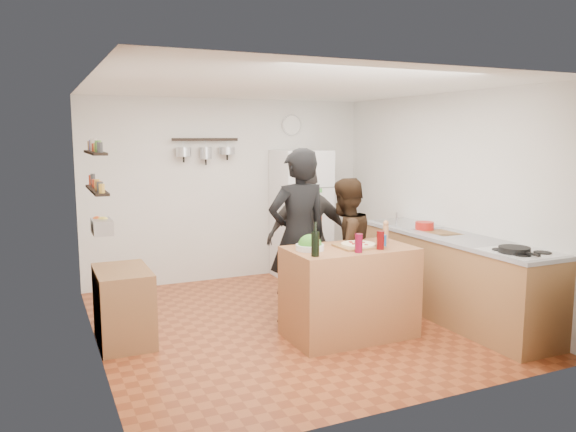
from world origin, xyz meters
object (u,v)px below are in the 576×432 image
prep_island (349,292)px  fridge (301,214)px  salad_bowl (310,247)px  side_table (124,306)px  person_left (298,237)px  wall_clock (291,125)px  red_bowl (425,226)px  person_back (308,237)px  person_center (344,249)px  skillet (514,250)px  wine_bottle (315,244)px  pepper_mill (386,234)px  salt_canister (383,241)px  counter_run (451,277)px

prep_island → fridge: 2.48m
salad_bowl → side_table: salad_bowl is taller
person_left → wall_clock: size_ratio=6.26×
red_bowl → fridge: fridge is taller
person_back → salad_bowl: bearing=70.1°
wall_clock → person_left: bearing=-112.8°
person_center → skillet: (1.01, -1.42, 0.17)m
wine_bottle → skillet: bearing=-21.0°
pepper_mill → fridge: fridge is taller
salt_canister → counter_run: 1.19m
fridge → salt_canister: bearing=-96.9°
person_back → red_bowl: (1.26, -0.51, 0.12)m
red_bowl → wall_clock: wall_clock is taller
salad_bowl → person_center: (0.66, 0.48, -0.16)m
pepper_mill → prep_island: bearing=-173.7°
salt_canister → red_bowl: salt_canister is taller
person_left → side_table: (-1.80, 0.16, -0.57)m
person_back → salt_canister: bearing=108.6°
red_bowl → side_table: 3.45m
salad_bowl → counter_run: bearing=0.6°
pepper_mill → person_left: (-0.74, 0.55, -0.06)m
prep_island → person_back: person_back is taller
person_center → wall_clock: size_ratio=5.17×
salad_bowl → wine_bottle: bearing=-106.5°
wine_bottle → person_left: 0.85m
pepper_mill → fridge: size_ratio=0.10×
salt_canister → person_center: size_ratio=0.08×
person_left → pepper_mill: bearing=141.5°
red_bowl → fridge: (-0.70, 1.86, -0.06)m
pepper_mill → fridge: bearing=86.3°
salad_bowl → wall_clock: wall_clock is taller
wine_bottle → fridge: size_ratio=0.13×
prep_island → person_center: person_center is taller
wine_bottle → person_back: person_back is taller
counter_run → side_table: (-3.44, 0.69, -0.09)m
skillet → side_table: size_ratio=0.36×
prep_island → fridge: (0.60, 2.37, 0.45)m
wine_bottle → salt_canister: size_ratio=1.86×
person_center → fridge: fridge is taller
pepper_mill → red_bowl: 0.97m
person_left → salad_bowl: bearing=74.3°
person_back → skillet: (1.21, -1.90, 0.11)m
salt_canister → wall_clock: size_ratio=0.41×
skillet → wine_bottle: bearing=159.0°
salad_bowl → pepper_mill: pepper_mill is taller
person_back → side_table: (-2.13, -0.26, -0.48)m
salad_bowl → person_back: 1.07m
wine_bottle → skillet: 1.88m
person_center → wall_clock: 2.59m
salt_canister → fridge: (0.30, 2.49, -0.07)m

